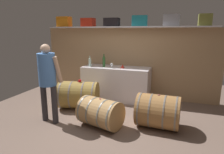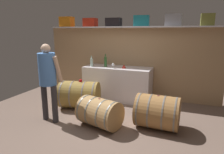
{
  "view_description": "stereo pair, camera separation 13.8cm",
  "coord_description": "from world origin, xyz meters",
  "px_view_note": "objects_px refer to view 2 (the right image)",
  "views": [
    {
      "loc": [
        1.42,
        -3.29,
        1.84
      ],
      "look_at": [
        0.09,
        0.6,
        0.89
      ],
      "focal_mm": 32.32,
      "sensor_mm": 36.0,
      "label": 1
    },
    {
      "loc": [
        1.55,
        -3.25,
        1.84
      ],
      "look_at": [
        0.09,
        0.6,
        0.89
      ],
      "focal_mm": 32.32,
      "sensor_mm": 36.0,
      "label": 2
    }
  ],
  "objects_px": {
    "toolcase_red": "(90,22)",
    "toolcase_black": "(114,22)",
    "toolcase_orange": "(67,22)",
    "winemaker_pouring": "(48,75)",
    "red_funnel": "(124,66)",
    "wine_barrel_near": "(79,95)",
    "wine_bottle_green": "(106,61)",
    "wine_bottle_clear": "(92,62)",
    "tasting_cup": "(81,81)",
    "toolcase_olive": "(207,20)",
    "wine_barrel_flank": "(100,112)",
    "wine_glass": "(113,65)",
    "work_cabinet": "(118,83)",
    "toolcase_grey": "(173,20)",
    "toolcase_teal": "(141,21)",
    "wine_barrel_far": "(157,112)"
  },
  "relations": [
    {
      "from": "toolcase_red",
      "to": "toolcase_black",
      "type": "bearing_deg",
      "value": -2.19
    },
    {
      "from": "toolcase_orange",
      "to": "winemaker_pouring",
      "type": "distance_m",
      "value": 2.46
    },
    {
      "from": "toolcase_black",
      "to": "red_funnel",
      "type": "distance_m",
      "value": 1.24
    },
    {
      "from": "toolcase_black",
      "to": "red_funnel",
      "type": "height_order",
      "value": "toolcase_black"
    },
    {
      "from": "wine_barrel_near",
      "to": "wine_bottle_green",
      "type": "bearing_deg",
      "value": 58.41
    },
    {
      "from": "wine_bottle_clear",
      "to": "tasting_cup",
      "type": "bearing_deg",
      "value": -82.59
    },
    {
      "from": "toolcase_olive",
      "to": "wine_barrel_flank",
      "type": "distance_m",
      "value": 3.22
    },
    {
      "from": "toolcase_black",
      "to": "wine_barrel_near",
      "type": "xyz_separation_m",
      "value": [
        -0.44,
        -1.18,
        -1.73
      ]
    },
    {
      "from": "toolcase_red",
      "to": "toolcase_orange",
      "type": "bearing_deg",
      "value": 177.81
    },
    {
      "from": "wine_glass",
      "to": "work_cabinet",
      "type": "bearing_deg",
      "value": 69.73
    },
    {
      "from": "toolcase_black",
      "to": "work_cabinet",
      "type": "bearing_deg",
      "value": -53.96
    },
    {
      "from": "wine_bottle_green",
      "to": "wine_bottle_clear",
      "type": "bearing_deg",
      "value": -166.91
    },
    {
      "from": "toolcase_grey",
      "to": "wine_bottle_clear",
      "type": "bearing_deg",
      "value": -166.93
    },
    {
      "from": "work_cabinet",
      "to": "red_funnel",
      "type": "relative_size",
      "value": 16.39
    },
    {
      "from": "wine_bottle_green",
      "to": "wine_barrel_near",
      "type": "height_order",
      "value": "wine_bottle_green"
    },
    {
      "from": "toolcase_black",
      "to": "toolcase_olive",
      "type": "xyz_separation_m",
      "value": [
        2.29,
        0.0,
        0.02
      ]
    },
    {
      "from": "red_funnel",
      "to": "tasting_cup",
      "type": "xyz_separation_m",
      "value": [
        -0.8,
        -0.85,
        -0.25
      ]
    },
    {
      "from": "wine_barrel_flank",
      "to": "tasting_cup",
      "type": "xyz_separation_m",
      "value": [
        -0.81,
        0.72,
        0.4
      ]
    },
    {
      "from": "toolcase_olive",
      "to": "winemaker_pouring",
      "type": "height_order",
      "value": "toolcase_olive"
    },
    {
      "from": "wine_glass",
      "to": "wine_barrel_flank",
      "type": "distance_m",
      "value": 1.66
    },
    {
      "from": "wine_barrel_flank",
      "to": "wine_barrel_near",
      "type": "bearing_deg",
      "value": 155.6
    },
    {
      "from": "toolcase_orange",
      "to": "wine_bottle_clear",
      "type": "relative_size",
      "value": 1.27
    },
    {
      "from": "toolcase_teal",
      "to": "wine_glass",
      "type": "bearing_deg",
      "value": -149.61
    },
    {
      "from": "toolcase_orange",
      "to": "toolcase_black",
      "type": "relative_size",
      "value": 0.92
    },
    {
      "from": "toolcase_red",
      "to": "wine_barrel_flank",
      "type": "distance_m",
      "value": 2.84
    },
    {
      "from": "red_funnel",
      "to": "toolcase_black",
      "type": "bearing_deg",
      "value": 141.09
    },
    {
      "from": "toolcase_red",
      "to": "toolcase_olive",
      "type": "xyz_separation_m",
      "value": [
        2.99,
        0.0,
        0.02
      ]
    },
    {
      "from": "wine_bottle_green",
      "to": "winemaker_pouring",
      "type": "distance_m",
      "value": 1.83
    },
    {
      "from": "toolcase_teal",
      "to": "tasting_cup",
      "type": "relative_size",
      "value": 5.47
    },
    {
      "from": "tasting_cup",
      "to": "red_funnel",
      "type": "bearing_deg",
      "value": 46.82
    },
    {
      "from": "toolcase_red",
      "to": "wine_glass",
      "type": "xyz_separation_m",
      "value": [
        0.84,
        -0.42,
        -1.08
      ]
    },
    {
      "from": "toolcase_teal",
      "to": "winemaker_pouring",
      "type": "bearing_deg",
      "value": -128.7
    },
    {
      "from": "toolcase_teal",
      "to": "wine_bottle_clear",
      "type": "bearing_deg",
      "value": -167.53
    },
    {
      "from": "toolcase_grey",
      "to": "work_cabinet",
      "type": "bearing_deg",
      "value": -166.81
    },
    {
      "from": "wine_bottle_green",
      "to": "wine_barrel_far",
      "type": "xyz_separation_m",
      "value": [
        1.61,
        -1.29,
        -0.71
      ]
    },
    {
      "from": "toolcase_orange",
      "to": "winemaker_pouring",
      "type": "height_order",
      "value": "toolcase_orange"
    },
    {
      "from": "wine_bottle_green",
      "to": "wine_barrel_far",
      "type": "height_order",
      "value": "wine_bottle_green"
    },
    {
      "from": "wine_bottle_green",
      "to": "toolcase_teal",
      "type": "bearing_deg",
      "value": 18.11
    },
    {
      "from": "toolcase_olive",
      "to": "winemaker_pouring",
      "type": "bearing_deg",
      "value": -146.02
    },
    {
      "from": "toolcase_orange",
      "to": "wine_bottle_green",
      "type": "distance_m",
      "value": 1.73
    },
    {
      "from": "wine_barrel_near",
      "to": "work_cabinet",
      "type": "bearing_deg",
      "value": 43.11
    },
    {
      "from": "wine_glass",
      "to": "tasting_cup",
      "type": "bearing_deg",
      "value": -125.14
    },
    {
      "from": "toolcase_teal",
      "to": "wine_bottle_clear",
      "type": "distance_m",
      "value": 1.69
    },
    {
      "from": "toolcase_red",
      "to": "wine_bottle_green",
      "type": "xyz_separation_m",
      "value": [
        0.57,
        -0.29,
        -1.02
      ]
    },
    {
      "from": "work_cabinet",
      "to": "wine_barrel_flank",
      "type": "xyz_separation_m",
      "value": [
        0.21,
        -1.66,
        -0.16
      ]
    },
    {
      "from": "wine_barrel_far",
      "to": "winemaker_pouring",
      "type": "relative_size",
      "value": 0.52
    },
    {
      "from": "toolcase_olive",
      "to": "wine_bottle_green",
      "type": "distance_m",
      "value": 2.65
    },
    {
      "from": "toolcase_orange",
      "to": "wine_barrel_flank",
      "type": "bearing_deg",
      "value": -48.9
    },
    {
      "from": "toolcase_red",
      "to": "toolcase_olive",
      "type": "height_order",
      "value": "toolcase_olive"
    },
    {
      "from": "toolcase_grey",
      "to": "wine_barrel_near",
      "type": "relative_size",
      "value": 0.37
    }
  ]
}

